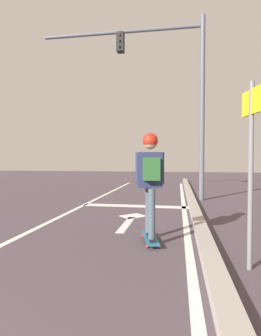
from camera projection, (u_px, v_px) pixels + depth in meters
lane_line_center at (48, 222)px, 5.89m from camera, size 0.12×20.00×0.01m
lane_line_curbside at (186, 228)px, 5.40m from camera, size 0.12×20.00×0.01m
stop_bar at (135, 206)px, 7.95m from camera, size 3.03×0.40×0.01m
lane_arrow_stem at (126, 224)px, 5.72m from camera, size 0.16×1.40×0.01m
lane_arrow_head at (133, 216)px, 6.56m from camera, size 0.71×0.71×0.01m
curb_strip at (200, 225)px, 5.35m from camera, size 0.24×24.00×0.14m
skateboard at (150, 238)px, 4.50m from camera, size 0.39×0.89×0.08m
skater at (150, 171)px, 4.45m from camera, size 0.46×0.63×1.69m
traffic_signal_mast at (165, 76)px, 9.17m from camera, size 5.51×0.34×5.99m
street_sign_post at (251, 147)px, 3.34m from camera, size 0.13×0.44×2.29m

